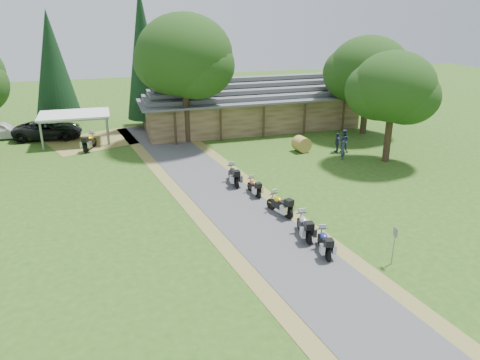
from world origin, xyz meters
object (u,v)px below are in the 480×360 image
object	(u,v)px
car_white_sedan	(1,128)
motorcycle_row_a	(324,241)
carport	(76,128)
hay_bale	(301,144)
motorcycle_carport_a	(90,141)
car_dark_suv	(47,125)
motorcycle_row_e	(233,174)
motorcycle_row_d	(254,186)
lodge	(248,101)
motorcycle_row_b	(304,225)
motorcycle_row_c	(280,203)

from	to	relation	value
car_white_sedan	motorcycle_row_a	distance (m)	32.81
carport	motorcycle_row_a	size ratio (longest dim) A/B	3.13
carport	hay_bale	size ratio (longest dim) A/B	4.68
motorcycle_carport_a	car_dark_suv	bearing A→B (deg)	61.07
car_dark_suv	motorcycle_row_e	distance (m)	20.20
car_white_sedan	motorcycle_row_e	distance (m)	23.81
motorcycle_row_d	motorcycle_carport_a	bearing A→B (deg)	31.78
lodge	carport	distance (m)	16.27
carport	car_dark_suv	world-z (taller)	carport
motorcycle_row_a	carport	bearing A→B (deg)	38.33
carport	motorcycle_row_b	bearing A→B (deg)	-61.06
motorcycle_row_a	motorcycle_row_e	xyz separation A→B (m)	(-1.69, 10.25, 0.05)
carport	motorcycle_row_d	world-z (taller)	carport
lodge	motorcycle_row_e	world-z (taller)	lodge
lodge	motorcycle_row_e	bearing A→B (deg)	-111.44
car_white_sedan	motorcycle_row_a	world-z (taller)	car_white_sedan
car_dark_suv	motorcycle_row_d	bearing A→B (deg)	-135.84
carport	motorcycle_row_c	size ratio (longest dim) A/B	2.97
carport	motorcycle_row_d	distance (m)	19.41
car_white_sedan	hay_bale	size ratio (longest dim) A/B	4.66
motorcycle_row_a	motorcycle_row_b	world-z (taller)	motorcycle_row_b
motorcycle_row_b	motorcycle_row_e	world-z (taller)	motorcycle_row_e
lodge	motorcycle_row_a	distance (m)	25.44
motorcycle_row_b	motorcycle_carport_a	distance (m)	22.19
motorcycle_row_b	carport	bearing A→B (deg)	35.41
motorcycle_row_c	motorcycle_row_b	bearing A→B (deg)	165.37
motorcycle_row_a	motorcycle_carport_a	size ratio (longest dim) A/B	0.88
car_white_sedan	motorcycle_row_d	distance (m)	25.89
motorcycle_row_e	lodge	bearing A→B (deg)	-19.97
carport	motorcycle_row_e	distance (m)	17.21
lodge	car_white_sedan	bearing A→B (deg)	174.95
motorcycle_row_d	hay_bale	xyz separation A→B (m)	(6.65, 7.60, 0.05)
hay_bale	lodge	bearing A→B (deg)	99.63
car_dark_suv	hay_bale	xyz separation A→B (m)	(20.27, -10.13, -0.59)
car_white_sedan	motorcycle_carport_a	world-z (taller)	car_white_sedan
carport	car_white_sedan	bearing A→B (deg)	155.47
car_white_sedan	motorcycle_carport_a	size ratio (longest dim) A/B	2.74
lodge	hay_bale	size ratio (longest dim) A/B	17.02
car_white_sedan	motorcycle_row_e	xyz separation A→B (m)	(16.88, -16.79, -0.28)
car_white_sedan	hay_bale	distance (m)	26.81
car_dark_suv	motorcycle_row_e	xyz separation A→B (m)	(12.87, -15.56, -0.52)
motorcycle_row_b	motorcycle_row_c	xyz separation A→B (m)	(-0.21, 2.99, -0.01)
motorcycle_row_c	motorcycle_row_e	distance (m)	5.56
car_dark_suv	motorcycle_row_e	size ratio (longest dim) A/B	3.14
car_white_sedan	motorcycle_carport_a	distance (m)	9.54
car_white_sedan	motorcycle_row_a	bearing A→B (deg)	-142.67
motorcycle_carport_a	car_white_sedan	bearing A→B (deg)	75.59
motorcycle_row_b	motorcycle_row_a	bearing A→B (deg)	-165.12
hay_bale	carport	bearing A→B (deg)	155.00
motorcycle_row_b	motorcycle_row_c	world-z (taller)	motorcycle_row_b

